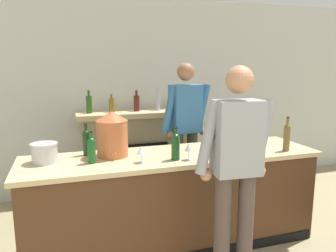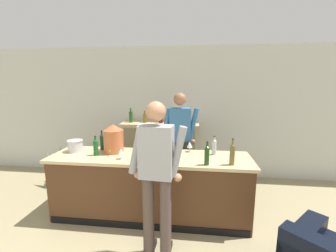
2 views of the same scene
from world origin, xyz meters
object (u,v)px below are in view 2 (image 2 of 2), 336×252
Objects in this scene: wine_bottle_cabernet_heavy at (232,153)px; wine_bottle_chardonnay_pale at (214,146)px; wine_bottle_rose_blush at (102,141)px; wine_glass_back_row at (121,151)px; fireplace_stone at (160,150)px; ice_bucket_steel at (75,146)px; wine_bottle_burgundy_dark at (143,150)px; wine_bottle_riesling_slim at (207,155)px; wine_glass_by_dispenser at (151,153)px; copper_dispenser at (113,138)px; wine_glass_front_left at (190,145)px; potted_plant_corner at (57,170)px; wine_bottle_merlot_tall at (96,147)px; person_bartender at (179,140)px; person_customer at (157,174)px.

wine_bottle_cabernet_heavy reaches higher than wine_bottle_chardonnay_pale.
wine_bottle_rose_blush is 0.60m from wine_glass_back_row.
ice_bucket_steel is (-1.12, -1.36, 0.43)m from fireplace_stone.
wine_bottle_rose_blush is 2.04× the size of wine_glass_back_row.
wine_bottle_riesling_slim reaches higher than wine_bottle_burgundy_dark.
fireplace_stone is 1.68m from wine_bottle_chardonnay_pale.
ice_bucket_steel is at bearing 165.86° from wine_glass_by_dispenser.
wine_glass_back_row is at bearing -54.11° from copper_dispenser.
wine_glass_front_left is (0.51, 0.51, -0.00)m from wine_glass_by_dispenser.
wine_bottle_riesling_slim is (0.87, -1.72, 0.48)m from fireplace_stone.
ice_bucket_steel is 0.78× the size of wine_bottle_burgundy_dark.
wine_bottle_cabernet_heavy is 1.13× the size of wine_bottle_rose_blush.
potted_plant_corner is 3.21× the size of ice_bucket_steel.
fireplace_stone is 5.48× the size of wine_bottle_merlot_tall.
person_bartender is 12.08× the size of wine_glass_back_row.
wine_glass_by_dispenser is (-0.17, 0.56, 0.06)m from person_customer.
fireplace_stone reaches higher than wine_bottle_riesling_slim.
ice_bucket_steel is 0.76× the size of wine_bottle_rose_blush.
wine_bottle_merlot_tall is at bearing 172.39° from wine_bottle_riesling_slim.
person_customer is (2.32, -1.69, 0.72)m from potted_plant_corner.
ice_bucket_steel is 2.34m from wine_bottle_cabernet_heavy.
wine_bottle_cabernet_heavy reaches higher than wine_glass_back_row.
wine_bottle_burgundy_dark is at bearing 177.91° from wine_bottle_cabernet_heavy.
copper_dispenser is at bearing 39.20° from wine_bottle_merlot_tall.
wine_bottle_cabernet_heavy is 1.93m from wine_bottle_merlot_tall.
person_customer is 1.26m from wine_bottle_merlot_tall.
wine_bottle_rose_blush is (-0.77, 0.41, -0.00)m from wine_bottle_burgundy_dark.
wine_bottle_riesling_slim is at bearing -22.05° from potted_plant_corner.
wine_bottle_riesling_slim reaches higher than wine_bottle_merlot_tall.
wine_glass_front_left is (1.36, 0.33, -0.02)m from wine_bottle_merlot_tall.
wine_bottle_rose_blush is at bearing 178.35° from wine_bottle_chardonnay_pale.
ice_bucket_steel reaches higher than potted_plant_corner.
person_bartender reaches higher than wine_bottle_chardonnay_pale.
fireplace_stone is 5.61× the size of wine_bottle_chardonnay_pale.
wine_bottle_burgundy_dark is at bearing -143.23° from wine_glass_front_left.
ice_bucket_steel is 1.55× the size of wine_glass_back_row.
fireplace_stone is 1.54m from copper_dispenser.
wine_bottle_riesling_slim is 1.96× the size of wine_glass_by_dispenser.
wine_bottle_merlot_tall reaches higher than ice_bucket_steel.
wine_bottle_riesling_slim is at bearing -105.86° from wine_bottle_chardonnay_pale.
copper_dispenser is 1.40× the size of wine_bottle_riesling_slim.
copper_dispenser is at bearing -27.60° from potted_plant_corner.
fireplace_stone is at bearing 120.90° from person_bartender.
wine_glass_back_row is at bearing 134.85° from person_customer.
wine_bottle_chardonnay_pale is 0.92× the size of wine_bottle_rose_blush.
wine_bottle_merlot_tall is at bearing 163.90° from wine_glass_back_row.
person_customer is 1.67m from ice_bucket_steel.
person_bartender reaches higher than wine_bottle_merlot_tall.
ice_bucket_steel is at bearing -129.55° from fireplace_stone.
wine_bottle_chardonnay_pale is at bearing 74.14° from wine_bottle_riesling_slim.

